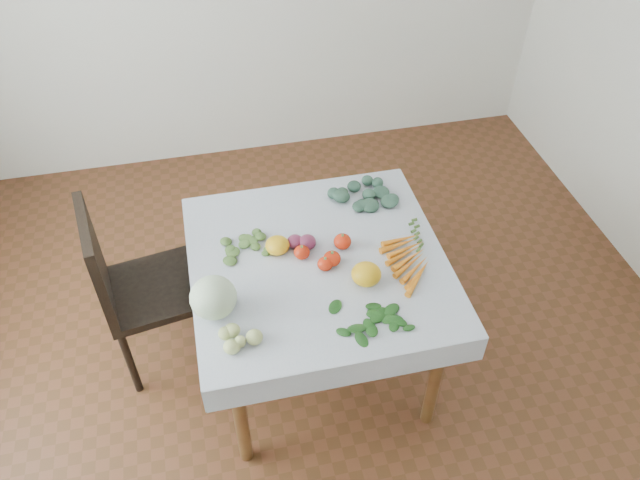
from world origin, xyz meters
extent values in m
plane|color=brown|center=(0.00, 0.00, 0.00)|extent=(4.00, 4.00, 0.00)
cube|color=brown|center=(0.00, 0.00, 0.73)|extent=(1.00, 1.00, 0.04)
cylinder|color=brown|center=(-0.44, -0.44, 0.35)|extent=(0.06, 0.06, 0.71)
cylinder|color=brown|center=(0.44, -0.44, 0.35)|extent=(0.06, 0.06, 0.71)
cylinder|color=brown|center=(-0.44, 0.44, 0.35)|extent=(0.06, 0.06, 0.71)
cylinder|color=brown|center=(0.44, 0.44, 0.35)|extent=(0.06, 0.06, 0.71)
cube|color=white|center=(0.00, 0.00, 0.75)|extent=(1.12, 1.12, 0.01)
cube|color=black|center=(-0.77, 0.25, 0.47)|extent=(0.51, 0.51, 0.04)
cube|color=black|center=(-0.96, 0.22, 0.74)|extent=(0.11, 0.44, 0.48)
cylinder|color=black|center=(-0.92, 0.04, 0.23)|extent=(0.04, 0.04, 0.45)
cylinder|color=black|center=(-0.55, 0.10, 0.23)|extent=(0.04, 0.04, 0.45)
cylinder|color=black|center=(-0.98, 0.41, 0.23)|extent=(0.04, 0.04, 0.45)
cylinder|color=black|center=(-0.61, 0.47, 0.23)|extent=(0.04, 0.04, 0.45)
ellipsoid|color=beige|center=(-0.47, -0.19, 0.84)|extent=(0.24, 0.24, 0.17)
ellipsoid|color=red|center=(0.12, 0.06, 0.79)|extent=(0.09, 0.09, 0.07)
ellipsoid|color=red|center=(-0.07, 0.04, 0.79)|extent=(0.08, 0.08, 0.06)
ellipsoid|color=red|center=(0.02, -0.05, 0.79)|extent=(0.09, 0.09, 0.06)
ellipsoid|color=red|center=(0.05, -0.03, 0.79)|extent=(0.09, 0.09, 0.07)
ellipsoid|color=gold|center=(-0.16, 0.10, 0.79)|extent=(0.13, 0.13, 0.08)
ellipsoid|color=gold|center=(0.17, -0.17, 0.80)|extent=(0.15, 0.15, 0.09)
ellipsoid|color=#501634|center=(-0.08, 0.11, 0.79)|extent=(0.08, 0.08, 0.06)
ellipsoid|color=#501634|center=(-0.03, 0.09, 0.79)|extent=(0.08, 0.08, 0.07)
ellipsoid|color=tan|center=(-0.39, -0.36, 0.78)|extent=(0.05, 0.05, 0.05)
ellipsoid|color=tan|center=(-0.43, -0.36, 0.78)|extent=(0.05, 0.05, 0.05)
ellipsoid|color=tan|center=(-0.39, -0.39, 0.78)|extent=(0.05, 0.05, 0.05)
ellipsoid|color=tan|center=(-0.38, -0.33, 0.78)|extent=(0.05, 0.05, 0.05)
ellipsoid|color=tan|center=(-0.46, -0.39, 0.78)|extent=(0.05, 0.05, 0.05)
cone|color=orange|center=(0.38, 0.04, 0.77)|extent=(0.20, 0.06, 0.03)
cone|color=orange|center=(0.38, 0.00, 0.77)|extent=(0.20, 0.07, 0.03)
cone|color=orange|center=(0.38, -0.03, 0.77)|extent=(0.20, 0.09, 0.03)
cone|color=orange|center=(0.38, -0.06, 0.77)|extent=(0.20, 0.10, 0.03)
cone|color=orange|center=(0.38, -0.09, 0.77)|extent=(0.19, 0.12, 0.03)
cone|color=orange|center=(0.38, -0.12, 0.77)|extent=(0.18, 0.13, 0.03)
cone|color=orange|center=(0.38, -0.16, 0.77)|extent=(0.18, 0.15, 0.03)
cone|color=orange|center=(0.38, -0.19, 0.77)|extent=(0.17, 0.16, 0.03)
cone|color=orange|center=(0.38, -0.22, 0.77)|extent=(0.16, 0.17, 0.03)
ellipsoid|color=#355748|center=(0.31, 0.36, 0.78)|extent=(0.07, 0.07, 0.04)
ellipsoid|color=#355748|center=(0.27, 0.40, 0.78)|extent=(0.07, 0.07, 0.04)
ellipsoid|color=#355748|center=(0.27, 0.34, 0.78)|extent=(0.07, 0.07, 0.04)
ellipsoid|color=#355748|center=(0.33, 0.39, 0.78)|extent=(0.07, 0.07, 0.04)
ellipsoid|color=#355748|center=(0.22, 0.38, 0.78)|extent=(0.07, 0.07, 0.04)
ellipsoid|color=#355748|center=(0.33, 0.32, 0.78)|extent=(0.07, 0.07, 0.04)
ellipsoid|color=#355748|center=(0.30, 0.45, 0.78)|extent=(0.07, 0.07, 0.04)
ellipsoid|color=#355748|center=(0.20, 0.32, 0.78)|extent=(0.07, 0.07, 0.04)
ellipsoid|color=#355748|center=(0.40, 0.37, 0.78)|extent=(0.07, 0.07, 0.04)
ellipsoid|color=#355748|center=(0.20, 0.44, 0.78)|extent=(0.07, 0.07, 0.04)
ellipsoid|color=#355748|center=(0.29, 0.26, 0.78)|extent=(0.07, 0.07, 0.04)
ellipsoid|color=#355748|center=(0.38, 0.46, 0.78)|extent=(0.07, 0.07, 0.04)
ellipsoid|color=#355748|center=(0.13, 0.36, 0.78)|extent=(0.07, 0.07, 0.04)
ellipsoid|color=#225A1C|center=(0.16, -0.36, 0.76)|extent=(0.07, 0.04, 0.01)
ellipsoid|color=#225A1C|center=(0.11, -0.35, 0.76)|extent=(0.07, 0.04, 0.01)
ellipsoid|color=#225A1C|center=(0.14, -0.39, 0.76)|extent=(0.07, 0.04, 0.01)
ellipsoid|color=#225A1C|center=(0.15, -0.33, 0.76)|extent=(0.07, 0.04, 0.01)
ellipsoid|color=#225A1C|center=(0.09, -0.38, 0.76)|extent=(0.07, 0.04, 0.01)
ellipsoid|color=#225A1C|center=(0.19, -0.38, 0.76)|extent=(0.07, 0.04, 0.01)
ellipsoid|color=#225A1C|center=(0.11, -0.32, 0.76)|extent=(0.07, 0.04, 0.01)
ellipsoid|color=#225A1C|center=(0.11, -0.42, 0.76)|extent=(0.07, 0.04, 0.01)
ellipsoid|color=#225A1C|center=(0.20, -0.33, 0.76)|extent=(0.07, 0.04, 0.01)
ellipsoid|color=#225A1C|center=(0.05, -0.35, 0.76)|extent=(0.07, 0.04, 0.01)
ellipsoid|color=#225A1C|center=(0.19, -0.43, 0.76)|extent=(0.07, 0.04, 0.01)
ellipsoid|color=#225A1C|center=(0.15, -0.28, 0.76)|extent=(0.07, 0.04, 0.01)
ellipsoid|color=#225A1C|center=(0.05, -0.42, 0.76)|extent=(0.07, 0.04, 0.01)
ellipsoid|color=#225A1C|center=(0.25, -0.37, 0.76)|extent=(0.07, 0.04, 0.01)
ellipsoid|color=#225A1C|center=(0.05, -0.29, 0.76)|extent=(0.07, 0.04, 0.01)
ellipsoid|color=#225A1C|center=(0.14, -0.47, 0.76)|extent=(0.07, 0.04, 0.01)
ellipsoid|color=#225A1C|center=(0.22, -0.28, 0.76)|extent=(0.07, 0.04, 0.01)
ellipsoid|color=#4F7134|center=(-0.27, 0.15, 0.77)|extent=(0.05, 0.05, 0.02)
ellipsoid|color=#4F7134|center=(-0.31, 0.16, 0.77)|extent=(0.05, 0.05, 0.02)
ellipsoid|color=#4F7134|center=(-0.28, 0.12, 0.77)|extent=(0.05, 0.05, 0.02)
ellipsoid|color=#4F7134|center=(-0.26, 0.17, 0.77)|extent=(0.05, 0.05, 0.02)
ellipsoid|color=#4F7134|center=(-0.33, 0.14, 0.77)|extent=(0.05, 0.05, 0.02)
ellipsoid|color=#4F7134|center=(-0.24, 0.12, 0.77)|extent=(0.05, 0.05, 0.02)
ellipsoid|color=#4F7134|center=(-0.31, 0.19, 0.77)|extent=(0.05, 0.05, 0.02)
ellipsoid|color=#4F7134|center=(-0.32, 0.09, 0.77)|extent=(0.05, 0.05, 0.02)
ellipsoid|color=#4F7134|center=(-0.21, 0.17, 0.77)|extent=(0.05, 0.05, 0.02)
ellipsoid|color=#4F7134|center=(-0.37, 0.17, 0.77)|extent=(0.05, 0.05, 0.02)
ellipsoid|color=#4F7134|center=(-0.24, 0.08, 0.77)|extent=(0.05, 0.05, 0.02)
ellipsoid|color=#4F7134|center=(-0.26, 0.22, 0.77)|extent=(0.05, 0.05, 0.02)
ellipsoid|color=#4F7134|center=(-0.38, 0.10, 0.77)|extent=(0.05, 0.05, 0.02)
camera|label=1|loc=(-0.42, -1.89, 2.72)|focal=35.00mm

